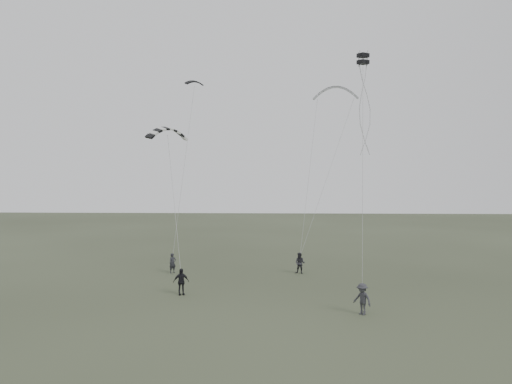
{
  "coord_description": "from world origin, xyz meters",
  "views": [
    {
      "loc": [
        2.29,
        -32.3,
        7.94
      ],
      "look_at": [
        0.84,
        5.17,
        6.63
      ],
      "focal_mm": 35.0,
      "sensor_mm": 36.0,
      "label": 1
    }
  ],
  "objects_px": {
    "kite_dark_small": "(194,81)",
    "flyer_left": "(173,263)",
    "flyer_center": "(181,282)",
    "kite_pale_large": "(336,87)",
    "kite_box": "(363,59)",
    "kite_striped": "(168,129)",
    "flyer_right": "(300,263)",
    "flyer_far": "(362,299)"
  },
  "relations": [
    {
      "from": "flyer_center",
      "to": "kite_dark_small",
      "type": "bearing_deg",
      "value": 72.65
    },
    {
      "from": "flyer_right",
      "to": "kite_box",
      "type": "xyz_separation_m",
      "value": [
        3.79,
        -6.43,
        14.74
      ]
    },
    {
      "from": "flyer_right",
      "to": "flyer_center",
      "type": "relative_size",
      "value": 0.96
    },
    {
      "from": "flyer_center",
      "to": "flyer_far",
      "type": "bearing_deg",
      "value": -43.0
    },
    {
      "from": "kite_box",
      "to": "flyer_center",
      "type": "bearing_deg",
      "value": 151.17
    },
    {
      "from": "flyer_center",
      "to": "kite_pale_large",
      "type": "bearing_deg",
      "value": 24.75
    },
    {
      "from": "flyer_left",
      "to": "kite_striped",
      "type": "height_order",
      "value": "kite_striped"
    },
    {
      "from": "flyer_center",
      "to": "flyer_far",
      "type": "height_order",
      "value": "flyer_far"
    },
    {
      "from": "flyer_far",
      "to": "kite_striped",
      "type": "xyz_separation_m",
      "value": [
        -12.83,
        8.05,
        10.42
      ]
    },
    {
      "from": "flyer_right",
      "to": "kite_striped",
      "type": "distance_m",
      "value": 14.82
    },
    {
      "from": "flyer_right",
      "to": "kite_pale_large",
      "type": "bearing_deg",
      "value": 78.15
    },
    {
      "from": "flyer_left",
      "to": "flyer_center",
      "type": "bearing_deg",
      "value": -112.82
    },
    {
      "from": "kite_box",
      "to": "flyer_left",
      "type": "bearing_deg",
      "value": 122.54
    },
    {
      "from": "flyer_right",
      "to": "kite_striped",
      "type": "height_order",
      "value": "kite_striped"
    },
    {
      "from": "flyer_center",
      "to": "kite_striped",
      "type": "height_order",
      "value": "kite_striped"
    },
    {
      "from": "flyer_left",
      "to": "flyer_right",
      "type": "distance_m",
      "value": 10.26
    },
    {
      "from": "flyer_center",
      "to": "kite_pale_large",
      "type": "relative_size",
      "value": 0.44
    },
    {
      "from": "flyer_right",
      "to": "kite_pale_large",
      "type": "distance_m",
      "value": 16.08
    },
    {
      "from": "flyer_left",
      "to": "kite_striped",
      "type": "xyz_separation_m",
      "value": [
        0.39,
        -3.4,
        10.51
      ]
    },
    {
      "from": "flyer_right",
      "to": "kite_box",
      "type": "relative_size",
      "value": 2.41
    },
    {
      "from": "kite_dark_small",
      "to": "kite_box",
      "type": "xyz_separation_m",
      "value": [
        13.08,
        -11.62,
        -0.77
      ]
    },
    {
      "from": "flyer_right",
      "to": "kite_dark_small",
      "type": "distance_m",
      "value": 18.81
    },
    {
      "from": "flyer_center",
      "to": "flyer_far",
      "type": "xyz_separation_m",
      "value": [
        11.15,
        -4.21,
        0.01
      ]
    },
    {
      "from": "flyer_left",
      "to": "flyer_far",
      "type": "xyz_separation_m",
      "value": [
        13.22,
        -11.44,
        0.09
      ]
    },
    {
      "from": "kite_dark_small",
      "to": "flyer_left",
      "type": "bearing_deg",
      "value": -132.43
    },
    {
      "from": "flyer_left",
      "to": "kite_dark_small",
      "type": "relative_size",
      "value": 0.96
    },
    {
      "from": "kite_striped",
      "to": "kite_box",
      "type": "height_order",
      "value": "kite_box"
    },
    {
      "from": "kite_box",
      "to": "kite_dark_small",
      "type": "bearing_deg",
      "value": 105.04
    },
    {
      "from": "flyer_far",
      "to": "kite_pale_large",
      "type": "xyz_separation_m",
      "value": [
        0.43,
        16.66,
        14.83
      ]
    },
    {
      "from": "kite_pale_large",
      "to": "kite_striped",
      "type": "height_order",
      "value": "kite_pale_large"
    },
    {
      "from": "flyer_left",
      "to": "kite_dark_small",
      "type": "xyz_separation_m",
      "value": [
        0.97,
        5.33,
        15.55
      ]
    },
    {
      "from": "kite_dark_small",
      "to": "kite_striped",
      "type": "relative_size",
      "value": 0.53
    },
    {
      "from": "flyer_right",
      "to": "flyer_far",
      "type": "bearing_deg",
      "value": -53.88
    },
    {
      "from": "flyer_center",
      "to": "flyer_right",
      "type": "bearing_deg",
      "value": 19.65
    },
    {
      "from": "flyer_right",
      "to": "kite_box",
      "type": "bearing_deg",
      "value": -37.68
    },
    {
      "from": "flyer_center",
      "to": "kite_dark_small",
      "type": "height_order",
      "value": "kite_dark_small"
    },
    {
      "from": "flyer_center",
      "to": "kite_box",
      "type": "height_order",
      "value": "kite_box"
    },
    {
      "from": "flyer_left",
      "to": "kite_pale_large",
      "type": "height_order",
      "value": "kite_pale_large"
    },
    {
      "from": "kite_pale_large",
      "to": "kite_box",
      "type": "xyz_separation_m",
      "value": [
        0.41,
        -11.5,
        -0.14
      ]
    },
    {
      "from": "kite_dark_small",
      "to": "flyer_right",
      "type": "bearing_deg",
      "value": -61.3
    },
    {
      "from": "flyer_left",
      "to": "kite_pale_large",
      "type": "relative_size",
      "value": 0.4
    },
    {
      "from": "flyer_right",
      "to": "flyer_far",
      "type": "relative_size",
      "value": 0.95
    }
  ]
}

